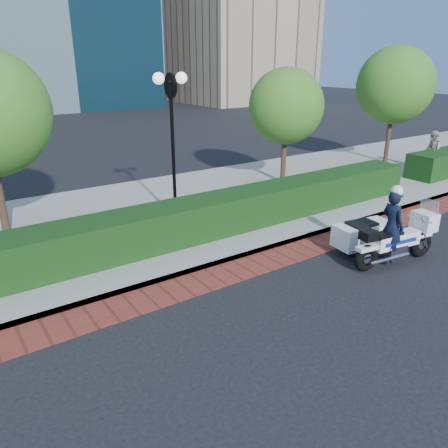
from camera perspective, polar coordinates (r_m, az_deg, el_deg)
ground at (r=9.00m, az=4.36°, el=-10.62°), size 120.00×120.00×0.00m
brick_strip at (r=10.04m, az=-1.05°, el=-6.97°), size 60.00×1.00×0.01m
sidewalk at (r=13.68m, az=-11.58°, el=0.61°), size 60.00×8.00×0.15m
hedge_main at (r=11.44m, az=-6.93°, el=-0.04°), size 18.00×1.20×1.00m
lamppost at (r=12.71m, az=-6.81°, el=12.80°), size 1.02×0.70×4.21m
tree_c at (r=16.95m, az=8.11°, el=14.96°), size 2.80×2.80×4.30m
tree_d at (r=21.83m, az=21.44°, el=16.51°), size 3.40×3.40×5.16m
police_motorcycle at (r=11.36m, az=19.94°, el=-1.14°), size 2.47×1.90×2.00m
pedestrian at (r=20.90m, az=25.46°, el=8.60°), size 1.07×1.04×1.73m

